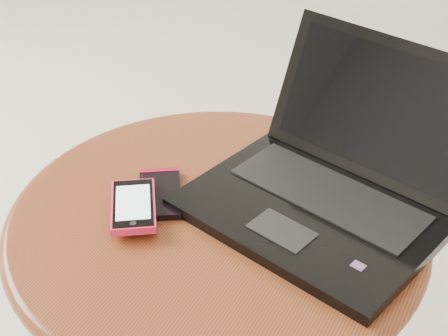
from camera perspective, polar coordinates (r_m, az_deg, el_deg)
The scene contains 4 objects.
table at distance 1.00m, azimuth -0.62°, elevation -8.32°, with size 0.59×0.59×0.47m.
laptop at distance 0.94m, azimuth 8.88°, elevation -1.22°, with size 0.39×0.38×0.21m.
phone_black at distance 0.97m, azimuth -5.42°, elevation -2.17°, with size 0.11×0.13×0.01m.
phone_pink at distance 0.93m, azimuth -7.67°, elevation -3.18°, with size 0.11×0.13×0.01m.
Camera 1 is at (0.40, -0.59, 1.05)m, focal length 54.14 mm.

